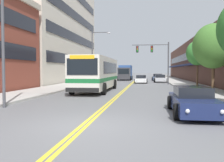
{
  "coord_description": "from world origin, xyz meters",
  "views": [
    {
      "loc": [
        2.24,
        -8.81,
        2.01
      ],
      "look_at": [
        -1.16,
        15.51,
        0.93
      ],
      "focal_mm": 40.0,
      "sensor_mm": 36.0,
      "label": 1
    }
  ],
  "objects_px": {
    "city_bus": "(97,72)",
    "car_dark_grey_parked_left_near": "(108,78)",
    "street_lamp_left_near": "(7,6)",
    "fire_hydrant": "(209,94)",
    "car_slate_blue_parked_right_mid": "(157,77)",
    "car_white_moving_lead": "(141,79)",
    "street_lamp_left_far": "(95,52)",
    "street_tree_right_mid": "(214,46)",
    "street_tree_right_far": "(198,53)",
    "car_champagne_parked_left_mid": "(98,81)",
    "traffic_signal_mast": "(155,55)",
    "car_silver_parked_right_far": "(160,79)",
    "car_navy_parked_right_foreground": "(193,101)",
    "box_truck": "(125,72)"
  },
  "relations": [
    {
      "from": "city_bus",
      "to": "car_dark_grey_parked_left_near",
      "type": "height_order",
      "value": "city_bus"
    },
    {
      "from": "city_bus",
      "to": "street_lamp_left_near",
      "type": "distance_m",
      "value": 12.05
    },
    {
      "from": "city_bus",
      "to": "fire_hydrant",
      "type": "distance_m",
      "value": 11.64
    },
    {
      "from": "car_slate_blue_parked_right_mid",
      "to": "car_white_moving_lead",
      "type": "relative_size",
      "value": 1.05
    },
    {
      "from": "street_lamp_left_far",
      "to": "street_tree_right_mid",
      "type": "bearing_deg",
      "value": -43.31
    },
    {
      "from": "street_tree_right_far",
      "to": "car_champagne_parked_left_mid",
      "type": "bearing_deg",
      "value": 167.74
    },
    {
      "from": "street_tree_right_mid",
      "to": "fire_hydrant",
      "type": "height_order",
      "value": "street_tree_right_mid"
    },
    {
      "from": "car_slate_blue_parked_right_mid",
      "to": "traffic_signal_mast",
      "type": "distance_m",
      "value": 13.73
    },
    {
      "from": "traffic_signal_mast",
      "to": "car_dark_grey_parked_left_near",
      "type": "bearing_deg",
      "value": 138.52
    },
    {
      "from": "car_slate_blue_parked_right_mid",
      "to": "street_tree_right_mid",
      "type": "bearing_deg",
      "value": -82.54
    },
    {
      "from": "city_bus",
      "to": "street_tree_right_far",
      "type": "distance_m",
      "value": 12.98
    },
    {
      "from": "car_champagne_parked_left_mid",
      "to": "street_lamp_left_near",
      "type": "height_order",
      "value": "street_lamp_left_near"
    },
    {
      "from": "car_champagne_parked_left_mid",
      "to": "car_slate_blue_parked_right_mid",
      "type": "distance_m",
      "value": 17.8
    },
    {
      "from": "car_white_moving_lead",
      "to": "street_tree_right_mid",
      "type": "height_order",
      "value": "street_tree_right_mid"
    },
    {
      "from": "car_slate_blue_parked_right_mid",
      "to": "traffic_signal_mast",
      "type": "xyz_separation_m",
      "value": [
        -0.88,
        -13.23,
        3.6
      ]
    },
    {
      "from": "car_slate_blue_parked_right_mid",
      "to": "car_silver_parked_right_far",
      "type": "height_order",
      "value": "car_slate_blue_parked_right_mid"
    },
    {
      "from": "car_navy_parked_right_foreground",
      "to": "street_tree_right_mid",
      "type": "bearing_deg",
      "value": 71.46
    },
    {
      "from": "car_dark_grey_parked_left_near",
      "to": "box_truck",
      "type": "xyz_separation_m",
      "value": [
        2.35,
        7.17,
        0.89
      ]
    },
    {
      "from": "street_tree_right_mid",
      "to": "fire_hydrant",
      "type": "bearing_deg",
      "value": -105.97
    },
    {
      "from": "car_dark_grey_parked_left_near",
      "to": "car_champagne_parked_left_mid",
      "type": "bearing_deg",
      "value": -90.0
    },
    {
      "from": "street_tree_right_mid",
      "to": "street_tree_right_far",
      "type": "relative_size",
      "value": 1.08
    },
    {
      "from": "car_navy_parked_right_foreground",
      "to": "car_slate_blue_parked_right_mid",
      "type": "distance_m",
      "value": 37.17
    },
    {
      "from": "car_dark_grey_parked_left_near",
      "to": "traffic_signal_mast",
      "type": "bearing_deg",
      "value": -41.48
    },
    {
      "from": "car_slate_blue_parked_right_mid",
      "to": "fire_hydrant",
      "type": "distance_m",
      "value": 33.28
    },
    {
      "from": "city_bus",
      "to": "box_truck",
      "type": "xyz_separation_m",
      "value": [
        0.46,
        26.17,
        -0.27
      ]
    },
    {
      "from": "street_lamp_left_far",
      "to": "street_tree_right_mid",
      "type": "height_order",
      "value": "street_lamp_left_far"
    },
    {
      "from": "car_navy_parked_right_foreground",
      "to": "car_silver_parked_right_far",
      "type": "distance_m",
      "value": 30.42
    },
    {
      "from": "street_tree_right_mid",
      "to": "fire_hydrant",
      "type": "distance_m",
      "value": 7.53
    },
    {
      "from": "box_truck",
      "to": "street_tree_right_far",
      "type": "distance_m",
      "value": 21.82
    },
    {
      "from": "car_champagne_parked_left_mid",
      "to": "street_tree_right_mid",
      "type": "xyz_separation_m",
      "value": [
        12.19,
        -11.25,
        3.45
      ]
    },
    {
      "from": "traffic_signal_mast",
      "to": "street_tree_right_mid",
      "type": "xyz_separation_m",
      "value": [
        4.39,
        -13.57,
        -0.17
      ]
    },
    {
      "from": "car_slate_blue_parked_right_mid",
      "to": "street_lamp_left_far",
      "type": "bearing_deg",
      "value": -121.73
    },
    {
      "from": "city_bus",
      "to": "street_tree_right_far",
      "type": "bearing_deg",
      "value": 33.47
    },
    {
      "from": "car_dark_grey_parked_left_near",
      "to": "box_truck",
      "type": "relative_size",
      "value": 0.71
    },
    {
      "from": "box_truck",
      "to": "street_lamp_left_near",
      "type": "relative_size",
      "value": 0.74
    },
    {
      "from": "car_champagne_parked_left_mid",
      "to": "car_white_moving_lead",
      "type": "distance_m",
      "value": 8.04
    },
    {
      "from": "traffic_signal_mast",
      "to": "street_lamp_left_near",
      "type": "height_order",
      "value": "street_lamp_left_near"
    },
    {
      "from": "car_navy_parked_right_foreground",
      "to": "fire_hydrant",
      "type": "height_order",
      "value": "car_navy_parked_right_foreground"
    },
    {
      "from": "street_lamp_left_near",
      "to": "car_silver_parked_right_far",
      "type": "bearing_deg",
      "value": 72.37
    },
    {
      "from": "box_truck",
      "to": "traffic_signal_mast",
      "type": "bearing_deg",
      "value": -68.82
    },
    {
      "from": "city_bus",
      "to": "street_lamp_left_near",
      "type": "height_order",
      "value": "street_lamp_left_near"
    },
    {
      "from": "traffic_signal_mast",
      "to": "street_tree_right_far",
      "type": "height_order",
      "value": "traffic_signal_mast"
    },
    {
      "from": "box_truck",
      "to": "street_lamp_left_far",
      "type": "bearing_deg",
      "value": -100.28
    },
    {
      "from": "car_navy_parked_right_foreground",
      "to": "car_slate_blue_parked_right_mid",
      "type": "height_order",
      "value": "car_slate_blue_parked_right_mid"
    },
    {
      "from": "car_white_moving_lead",
      "to": "street_lamp_left_near",
      "type": "xyz_separation_m",
      "value": [
        -6.38,
        -26.63,
        4.8
      ]
    },
    {
      "from": "car_slate_blue_parked_right_mid",
      "to": "street_lamp_left_far",
      "type": "height_order",
      "value": "street_lamp_left_far"
    },
    {
      "from": "car_champagne_parked_left_mid",
      "to": "fire_hydrant",
      "type": "bearing_deg",
      "value": -59.68
    },
    {
      "from": "car_navy_parked_right_foreground",
      "to": "street_tree_right_mid",
      "type": "distance_m",
      "value": 11.47
    },
    {
      "from": "traffic_signal_mast",
      "to": "street_lamp_left_far",
      "type": "xyz_separation_m",
      "value": [
        -8.29,
        -1.61,
        0.26
      ]
    },
    {
      "from": "street_lamp_left_far",
      "to": "car_navy_parked_right_foreground",
      "type": "bearing_deg",
      "value": -67.61
    }
  ]
}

